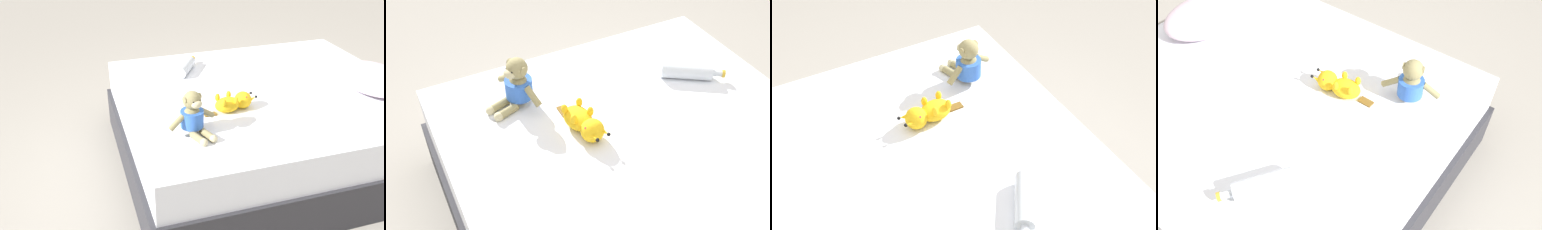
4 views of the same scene
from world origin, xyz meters
TOP-DOWN VIEW (x-y plane):
  - ground_plane at (0.00, 0.00)m, footprint 16.00×16.00m
  - bed at (0.00, 0.00)m, footprint 1.59×1.85m
  - pillow at (0.18, 0.65)m, footprint 0.54×0.43m
  - plush_monkey at (0.37, -0.60)m, footprint 0.24×0.28m
  - plush_yellow_creature at (0.19, -0.30)m, footprint 0.13×0.33m
  - glass_bottle at (-0.42, -0.41)m, footprint 0.28×0.21m

SIDE VIEW (x-z plane):
  - ground_plane at x=0.00m, z-range 0.00..0.00m
  - bed at x=0.00m, z-range 0.00..0.51m
  - glass_bottle at x=-0.42m, z-range 0.51..0.59m
  - plush_yellow_creature at x=0.19m, z-range 0.51..0.61m
  - pillow at x=0.18m, z-range 0.51..0.65m
  - plush_monkey at x=0.37m, z-range 0.49..0.73m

